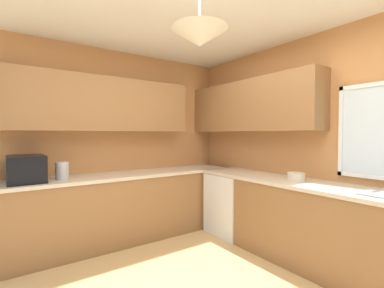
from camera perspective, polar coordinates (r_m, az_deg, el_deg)
The scene contains 7 objects.
room_shell at distance 3.14m, azimuth 1.20°, elevation 9.91°, with size 4.21×3.60×2.64m.
counter_run_left at distance 3.77m, azimuth -14.78°, elevation -12.81°, with size 0.65×3.21×0.89m.
counter_run_back at distance 3.21m, azimuth 25.81°, elevation -15.59°, with size 3.30×0.65×0.89m.
dishwasher at distance 3.96m, azimuth 8.72°, elevation -12.40°, with size 0.60×0.60×0.84m, color white.
microwave at distance 3.45m, azimuth -31.75°, elevation -4.51°, with size 0.48×0.36×0.29m, color black.
kettle at distance 3.47m, azimuth -25.86°, elevation -5.10°, with size 0.15×0.15×0.20m, color #B7B7BC.
bowl at distance 3.26m, azimuth 21.24°, elevation -6.48°, with size 0.19×0.19×0.09m, color beige.
Camera 1 is at (1.69, -1.26, 1.41)m, focal length 25.11 mm.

